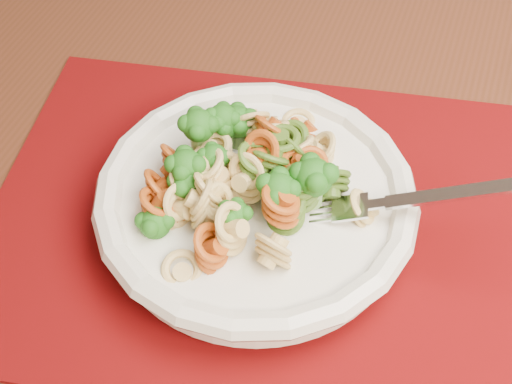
# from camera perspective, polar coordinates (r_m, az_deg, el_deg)

# --- Properties ---
(dining_table) EXTENTS (1.46, 1.10, 0.73)m
(dining_table) POSITION_cam_1_polar(r_m,az_deg,el_deg) (0.69, -2.87, -1.55)
(dining_table) COLOR #482214
(dining_table) RESTS_ON ground
(placemat) EXTENTS (0.42, 0.33, 0.00)m
(placemat) POSITION_cam_1_polar(r_m,az_deg,el_deg) (0.55, 0.09, -2.14)
(placemat) COLOR #550307
(placemat) RESTS_ON dining_table
(pasta_bowl) EXTENTS (0.24, 0.24, 0.05)m
(pasta_bowl) POSITION_cam_1_polar(r_m,az_deg,el_deg) (0.52, 0.00, -0.83)
(pasta_bowl) COLOR silver
(pasta_bowl) RESTS_ON placemat
(pasta_broccoli_heap) EXTENTS (0.20, 0.20, 0.06)m
(pasta_broccoli_heap) POSITION_cam_1_polar(r_m,az_deg,el_deg) (0.51, 0.00, 0.43)
(pasta_broccoli_heap) COLOR #D6B669
(pasta_broccoli_heap) RESTS_ON pasta_bowl
(fork) EXTENTS (0.18, 0.03, 0.08)m
(fork) POSITION_cam_1_polar(r_m,az_deg,el_deg) (0.50, 7.54, -1.26)
(fork) COLOR silver
(fork) RESTS_ON pasta_bowl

